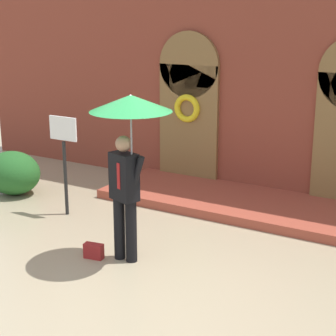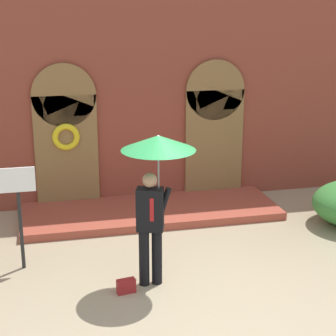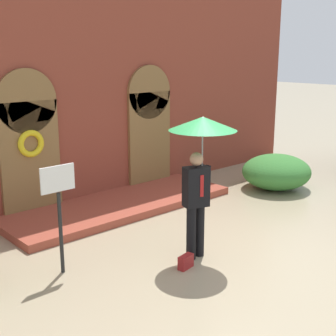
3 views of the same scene
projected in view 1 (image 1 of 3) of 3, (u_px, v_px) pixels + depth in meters
ground_plane at (153, 273)px, 7.56m from camera, size 80.00×80.00×0.00m
building_facade at (272, 52)px, 10.28m from camera, size 14.00×2.30×5.60m
person_with_umbrella at (129, 128)px, 7.42m from camera, size 1.10×1.10×2.36m
handbag at (94, 251)px, 7.99m from camera, size 0.30×0.16×0.22m
sign_post at (64, 149)px, 9.45m from camera, size 0.56×0.06×1.72m
shrub_left at (13, 173)px, 10.75m from camera, size 1.12×0.93×0.84m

